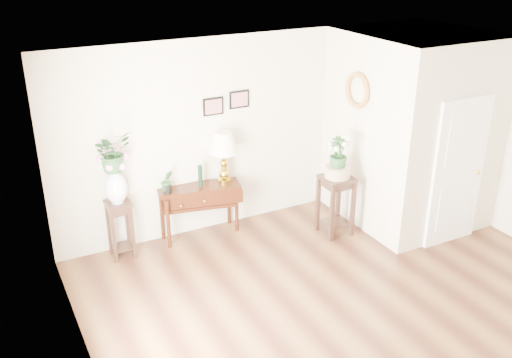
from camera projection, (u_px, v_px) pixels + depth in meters
floor at (363, 311)px, 6.65m from camera, size 6.00×5.50×0.02m
ceiling at (384, 73)px, 5.54m from camera, size 6.00×5.50×0.02m
wall_back at (254, 130)px, 8.33m from camera, size 6.00×0.02×2.80m
wall_left at (89, 275)px, 4.82m from camera, size 0.02×5.50×2.80m
partition at (411, 128)px, 8.43m from camera, size 1.80×1.95×2.80m
door at (458, 173)px, 7.75m from camera, size 0.90×0.05×2.10m
art_print_left at (213, 106)px, 7.86m from camera, size 0.30×0.02×0.25m
art_print_right at (239, 99)px, 8.01m from camera, size 0.30×0.02×0.25m
wall_ornament at (357, 90)px, 7.87m from camera, size 0.07×0.51×0.51m
console_table at (200, 211)px, 8.17m from camera, size 1.22×0.63×0.78m
table_lamp at (224, 158)px, 8.05m from camera, size 0.48×0.48×0.75m
green_vase at (200, 175)px, 7.96m from camera, size 0.06×0.06×0.31m
potted_plant at (167, 182)px, 7.76m from camera, size 0.18×0.15×0.31m
plant_stand_a at (121, 229)px, 7.63m from camera, size 0.32×0.32×0.81m
porcelain_vase at (116, 186)px, 7.38m from camera, size 0.37×0.37×0.50m
lily_arrangement at (113, 155)px, 7.20m from camera, size 0.60×0.56×0.53m
plant_stand_b at (335, 205)px, 8.21m from camera, size 0.43×0.43×0.89m
ceramic_bowl at (337, 172)px, 8.00m from camera, size 0.37×0.37×0.16m
narcissus at (338, 154)px, 7.89m from camera, size 0.28×0.28×0.46m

